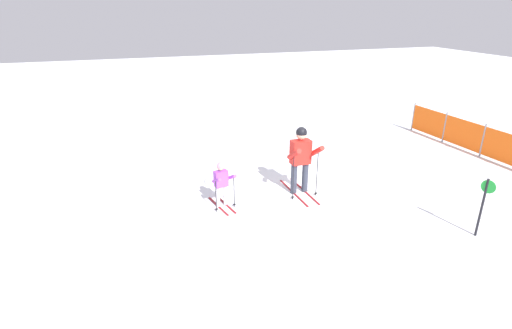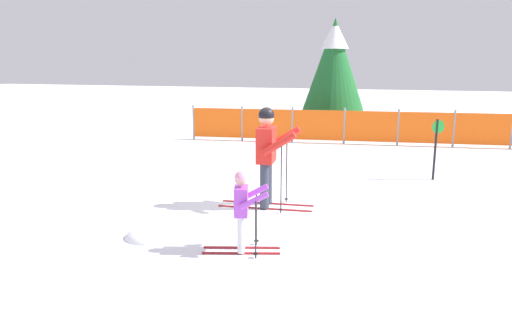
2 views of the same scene
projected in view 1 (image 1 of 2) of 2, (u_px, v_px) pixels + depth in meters
The scene contains 5 objects.
ground_plane at pixel (308, 191), 10.42m from camera, with size 60.00×60.00×0.00m, color white.
skier_adult at pixel (301, 155), 9.95m from camera, with size 1.67×0.75×1.76m.
skier_child at pixel (221, 181), 9.41m from camera, with size 1.09×0.54×1.13m.
trail_marker at pixel (484, 201), 8.12m from camera, with size 0.26×0.14×1.30m.
snow_mound at pixel (216, 182), 10.99m from camera, with size 0.77×0.66×0.31m, color white.
Camera 1 is at (8.48, -4.28, 4.54)m, focal length 28.00 mm.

